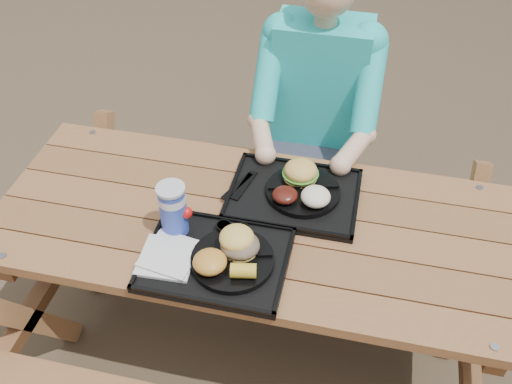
# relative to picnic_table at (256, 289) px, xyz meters

# --- Properties ---
(ground) EXTENTS (60.00, 60.00, 0.00)m
(ground) POSITION_rel_picnic_table_xyz_m (0.00, 0.00, -0.38)
(ground) COLOR #999999
(ground) RESTS_ON ground
(picnic_table) EXTENTS (1.80, 1.49, 0.75)m
(picnic_table) POSITION_rel_picnic_table_xyz_m (0.00, 0.00, 0.00)
(picnic_table) COLOR #999999
(picnic_table) RESTS_ON ground
(tray_near) EXTENTS (0.45, 0.35, 0.02)m
(tray_near) POSITION_rel_picnic_table_xyz_m (-0.08, -0.21, 0.39)
(tray_near) COLOR black
(tray_near) RESTS_ON picnic_table
(tray_far) EXTENTS (0.45, 0.35, 0.02)m
(tray_far) POSITION_rel_picnic_table_xyz_m (0.11, 0.14, 0.39)
(tray_far) COLOR black
(tray_far) RESTS_ON picnic_table
(plate_near) EXTENTS (0.26, 0.26, 0.02)m
(plate_near) POSITION_rel_picnic_table_xyz_m (-0.03, -0.21, 0.41)
(plate_near) COLOR black
(plate_near) RESTS_ON tray_near
(plate_far) EXTENTS (0.26, 0.26, 0.02)m
(plate_far) POSITION_rel_picnic_table_xyz_m (0.14, 0.15, 0.41)
(plate_far) COLOR black
(plate_far) RESTS_ON tray_far
(napkin_stack) EXTENTS (0.18, 0.18, 0.02)m
(napkin_stack) POSITION_rel_picnic_table_xyz_m (-0.23, -0.24, 0.40)
(napkin_stack) COLOR silver
(napkin_stack) RESTS_ON tray_near
(soda_cup) EXTENTS (0.09, 0.09, 0.18)m
(soda_cup) POSITION_rel_picnic_table_xyz_m (-0.24, -0.12, 0.48)
(soda_cup) COLOR #1733B0
(soda_cup) RESTS_ON tray_near
(condiment_bbq) EXTENTS (0.05, 0.05, 0.03)m
(condiment_bbq) POSITION_rel_picnic_table_xyz_m (-0.09, -0.09, 0.41)
(condiment_bbq) COLOR black
(condiment_bbq) RESTS_ON tray_near
(condiment_mustard) EXTENTS (0.05, 0.05, 0.03)m
(condiment_mustard) POSITION_rel_picnic_table_xyz_m (-0.03, -0.09, 0.41)
(condiment_mustard) COLOR gold
(condiment_mustard) RESTS_ON tray_near
(sandwich) EXTENTS (0.12, 0.12, 0.12)m
(sandwich) POSITION_rel_picnic_table_xyz_m (-0.01, -0.18, 0.47)
(sandwich) COLOR #F0BF54
(sandwich) RESTS_ON plate_near
(mac_cheese) EXTENTS (0.10, 0.10, 0.05)m
(mac_cheese) POSITION_rel_picnic_table_xyz_m (-0.08, -0.26, 0.44)
(mac_cheese) COLOR gold
(mac_cheese) RESTS_ON plate_near
(corn_cob) EXTENTS (0.09, 0.09, 0.05)m
(corn_cob) POSITION_rel_picnic_table_xyz_m (0.02, -0.27, 0.44)
(corn_cob) COLOR yellow
(corn_cob) RESTS_ON plate_near
(cutlery_far) EXTENTS (0.06, 0.17, 0.01)m
(cutlery_far) POSITION_rel_picnic_table_xyz_m (-0.07, 0.14, 0.40)
(cutlery_far) COLOR black
(cutlery_far) RESTS_ON tray_far
(burger) EXTENTS (0.12, 0.12, 0.11)m
(burger) POSITION_rel_picnic_table_xyz_m (0.12, 0.20, 0.47)
(burger) COLOR #E0AF4F
(burger) RESTS_ON plate_far
(baked_beans) EXTENTS (0.09, 0.09, 0.04)m
(baked_beans) POSITION_rel_picnic_table_xyz_m (0.08, 0.08, 0.43)
(baked_beans) COLOR #49150E
(baked_beans) RESTS_ON plate_far
(potato_salad) EXTENTS (0.10, 0.10, 0.06)m
(potato_salad) POSITION_rel_picnic_table_xyz_m (0.19, 0.09, 0.44)
(potato_salad) COLOR white
(potato_salad) RESTS_ON plate_far
(diner) EXTENTS (0.48, 0.84, 1.28)m
(diner) POSITION_rel_picnic_table_xyz_m (0.11, 0.72, 0.27)
(diner) COLOR #1A93B8
(diner) RESTS_ON ground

